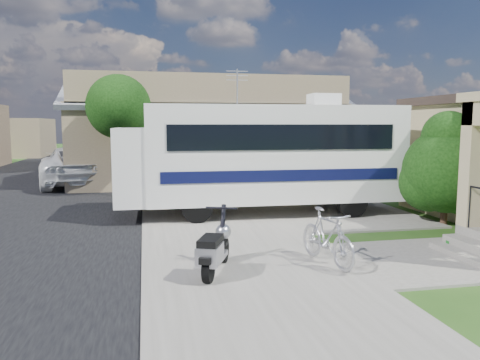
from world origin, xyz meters
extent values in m
plane|color=#1D4211|center=(0.00, 0.00, 0.00)|extent=(120.00, 120.00, 0.00)
cube|color=black|center=(-7.50, 10.00, 0.01)|extent=(9.00, 80.00, 0.02)
cube|color=slate|center=(-1.00, 10.00, 0.03)|extent=(4.00, 80.00, 0.06)
cube|color=slate|center=(1.50, 4.50, 0.03)|extent=(7.00, 6.00, 0.05)
cube|color=slate|center=(3.00, -1.00, 0.03)|extent=(4.00, 3.00, 0.05)
cube|color=black|center=(5.48, 2.70, 1.70)|extent=(0.04, 1.10, 1.20)
cube|color=slate|center=(3.35, -1.30, 0.08)|extent=(0.35, 2.16, 0.16)
cube|color=tan|center=(4.08, -0.28, 1.85)|extent=(0.35, 0.35, 2.70)
cube|color=#856C53|center=(0.00, 14.00, 1.80)|extent=(12.00, 8.00, 3.60)
cube|color=slate|center=(0.00, 12.00, 4.15)|extent=(12.50, 4.40, 1.78)
cube|color=slate|center=(0.00, 16.00, 4.15)|extent=(12.50, 4.40, 1.78)
cube|color=slate|center=(0.00, 14.00, 4.85)|extent=(12.50, 0.50, 0.22)
cube|color=#856C53|center=(0.00, 10.10, 4.15)|extent=(11.76, 0.20, 1.30)
cylinder|color=black|center=(-3.80, 9.00, 1.57)|extent=(0.20, 0.20, 3.15)
sphere|color=black|center=(-3.80, 9.00, 3.38)|extent=(2.40, 2.40, 2.40)
sphere|color=black|center=(-3.40, 9.20, 2.93)|extent=(1.68, 1.68, 1.68)
cylinder|color=black|center=(-3.80, 19.00, 1.65)|extent=(0.20, 0.20, 3.29)
sphere|color=black|center=(-3.80, 19.00, 3.53)|extent=(2.40, 2.40, 2.40)
sphere|color=black|center=(-3.40, 19.20, 3.06)|extent=(1.68, 1.68, 1.68)
cylinder|color=black|center=(-3.80, 28.00, 1.50)|extent=(0.20, 0.20, 3.01)
sphere|color=black|center=(-3.80, 28.00, 3.22)|extent=(2.40, 2.40, 2.40)
sphere|color=black|center=(-3.40, 28.20, 2.79)|extent=(1.68, 1.68, 1.68)
cube|color=silver|center=(0.89, 4.46, 1.87)|extent=(7.55, 2.84, 2.78)
cube|color=silver|center=(-3.28, 4.55, 1.55)|extent=(0.91, 2.56, 2.14)
cube|color=black|center=(-3.47, 4.55, 2.14)|extent=(0.11, 2.27, 0.96)
cube|color=black|center=(0.86, 3.10, 2.37)|extent=(6.37, 0.17, 0.70)
cube|color=black|center=(0.92, 5.81, 2.37)|extent=(6.37, 0.17, 0.70)
cube|color=#0A0D34|center=(0.86, 3.11, 1.32)|extent=(6.74, 0.17, 0.32)
cube|color=#0A0D34|center=(0.92, 5.81, 1.32)|extent=(6.74, 0.17, 0.32)
cube|color=silver|center=(2.50, 4.42, 3.46)|extent=(0.87, 0.77, 0.37)
cylinder|color=#AFAFB7|center=(-0.18, 4.48, 3.80)|extent=(0.04, 0.04, 1.07)
cylinder|color=black|center=(-1.53, 3.33, 0.48)|extent=(0.86, 0.32, 0.86)
cylinder|color=black|center=(-1.48, 5.68, 0.48)|extent=(0.86, 0.32, 0.86)
cylinder|color=black|center=(2.96, 3.23, 0.48)|extent=(0.86, 0.32, 0.86)
cylinder|color=black|center=(3.01, 5.59, 0.48)|extent=(0.86, 0.32, 0.86)
cylinder|color=black|center=(5.06, 1.96, 0.46)|extent=(0.18, 0.18, 0.91)
sphere|color=black|center=(5.06, 1.96, 1.49)|extent=(2.29, 2.29, 2.29)
sphere|color=black|center=(5.52, 2.31, 1.94)|extent=(1.83, 1.83, 1.83)
sphere|color=black|center=(4.72, 2.19, 1.14)|extent=(1.60, 1.60, 1.60)
sphere|color=black|center=(5.29, 1.62, 1.03)|extent=(1.37, 1.37, 1.37)
sphere|color=black|center=(5.06, 1.96, 2.40)|extent=(1.37, 1.37, 1.37)
cylinder|color=black|center=(-1.88, -1.58, 0.30)|extent=(0.30, 0.50, 0.48)
cylinder|color=black|center=(-1.44, -0.46, 0.30)|extent=(0.30, 0.50, 0.48)
cube|color=#AFAFB7|center=(-1.68, -1.07, 0.37)|extent=(0.53, 0.68, 0.09)
cube|color=#AFAFB7|center=(-1.84, -1.48, 0.52)|extent=(0.57, 0.70, 0.33)
cube|color=black|center=(-1.82, -1.42, 0.74)|extent=(0.55, 0.73, 0.13)
cube|color=black|center=(-1.94, -1.73, 0.50)|extent=(0.26, 0.28, 0.11)
cylinder|color=black|center=(-1.47, -0.53, 0.74)|extent=(0.22, 0.38, 0.91)
sphere|color=#AFAFB7|center=(-1.44, -0.46, 0.66)|extent=(0.31, 0.31, 0.31)
sphere|color=black|center=(-1.40, -0.38, 0.66)|extent=(0.13, 0.13, 0.13)
cylinder|color=black|center=(-1.50, -0.61, 1.16)|extent=(0.57, 0.26, 0.04)
cube|color=black|center=(-1.44, -0.46, 0.43)|extent=(0.26, 0.34, 0.07)
imported|color=#AFAFB7|center=(0.48, -0.99, 0.53)|extent=(0.83, 1.84, 1.07)
imported|color=white|center=(-5.99, 12.91, 0.87)|extent=(3.91, 6.63, 1.73)
imported|color=white|center=(-6.37, 19.93, 0.80)|extent=(2.36, 5.55, 1.60)
cylinder|color=#125D18|center=(3.70, -0.40, 0.09)|extent=(0.42, 0.42, 0.19)
camera|label=1|loc=(-2.90, -9.19, 2.73)|focal=35.00mm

